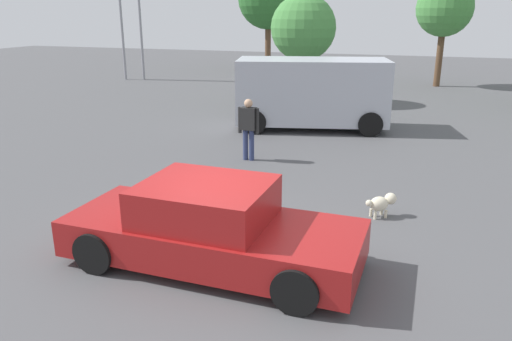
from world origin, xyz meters
TOP-DOWN VIEW (x-y plane):
  - ground_plane at (0.00, 0.00)m, footprint 80.00×80.00m
  - sedan_foreground at (-0.02, -0.26)m, footprint 4.49×1.91m
  - dog at (2.26, 2.47)m, footprint 0.54×0.47m
  - van_white at (-0.70, 9.37)m, footprint 5.16×3.21m
  - pedestrian at (-1.39, 5.20)m, footprint 0.57×0.25m
  - tree_back_left at (3.27, 21.02)m, footprint 2.78×2.78m
  - tree_back_center at (-2.20, 14.07)m, footprint 2.68×2.68m

SIDE VIEW (x-z plane):
  - ground_plane at x=0.00m, z-range 0.00..0.00m
  - dog at x=2.26m, z-range 0.05..0.51m
  - sedan_foreground at x=-0.02m, z-range -0.06..1.24m
  - pedestrian at x=-1.39m, z-range 0.15..1.75m
  - van_white at x=-0.70m, z-range 0.09..2.34m
  - tree_back_center at x=-2.20m, z-range 0.83..5.24m
  - tree_back_left at x=3.27m, z-range 1.20..6.46m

